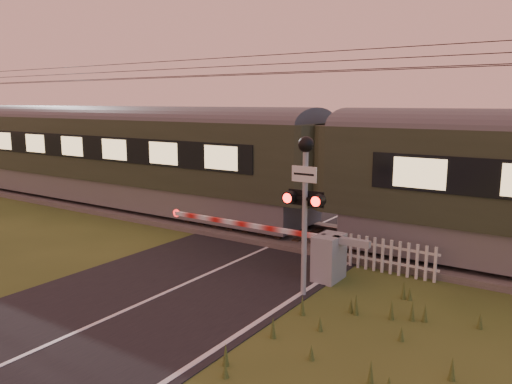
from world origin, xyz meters
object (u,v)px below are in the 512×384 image
Objects in this scene: picket_fence at (387,256)px; train at (330,173)px; boom_gate at (320,253)px; crossing_signal at (305,188)px.

train is at bearing 144.34° from picket_fence.
crossing_signal is at bearing -80.70° from boom_gate.
train is 15.73× the size of picket_fence.
crossing_signal is (1.52, -4.50, 0.30)m from train.
boom_gate reaches higher than picket_fence.
boom_gate is at bearing -67.83° from train.
crossing_signal is at bearing -71.36° from train.
train is at bearing 112.17° from boom_gate.
train reaches higher than crossing_signal.
crossing_signal reaches higher than boom_gate.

